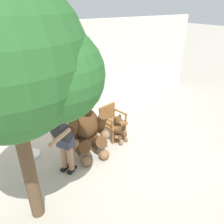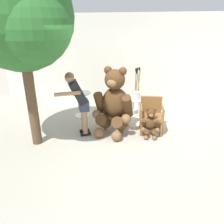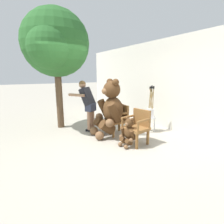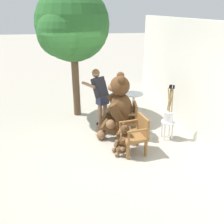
% 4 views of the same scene
% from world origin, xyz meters
% --- Properties ---
extents(ground_plane, '(60.00, 60.00, 0.00)m').
position_xyz_m(ground_plane, '(0.00, 0.00, 0.00)').
color(ground_plane, '#A8A091').
extents(back_wall, '(10.00, 0.16, 2.80)m').
position_xyz_m(back_wall, '(0.00, 2.40, 1.40)').
color(back_wall, silver).
rests_on(back_wall, ground).
extents(wooden_chair_left, '(0.61, 0.57, 0.86)m').
position_xyz_m(wooden_chair_left, '(-0.43, 0.74, 0.46)').
color(wooden_chair_left, brown).
rests_on(wooden_chair_left, ground).
extents(wooden_chair_right, '(0.65, 0.61, 0.86)m').
position_xyz_m(wooden_chair_right, '(0.43, 0.74, 0.46)').
color(wooden_chair_right, brown).
rests_on(wooden_chair_right, ground).
extents(teddy_bear_large, '(0.97, 0.95, 1.61)m').
position_xyz_m(teddy_bear_large, '(-0.45, 0.47, 0.79)').
color(teddy_bear_large, '#4C3019').
rests_on(teddy_bear_large, ground).
extents(teddy_bear_small, '(0.44, 0.44, 0.72)m').
position_xyz_m(teddy_bear_small, '(0.44, 0.46, 0.35)').
color(teddy_bear_small, '#4C3019').
rests_on(teddy_bear_small, ground).
extents(person_visitor, '(0.65, 0.72, 1.54)m').
position_xyz_m(person_visitor, '(-1.19, 0.11, 0.91)').
color(person_visitor, black).
rests_on(person_visitor, ground).
extents(white_stool, '(0.34, 0.34, 0.46)m').
position_xyz_m(white_stool, '(-0.10, 1.67, 0.36)').
color(white_stool, silver).
rests_on(white_stool, ground).
extents(brush_bucket, '(0.22, 0.22, 0.95)m').
position_xyz_m(brush_bucket, '(-0.10, 1.67, 0.67)').
color(brush_bucket, white).
rests_on(brush_bucket, white_stool).
extents(round_side_table, '(0.56, 0.56, 0.72)m').
position_xyz_m(round_side_table, '(-1.59, 1.14, 0.45)').
color(round_side_table, silver).
rests_on(round_side_table, ground).
extents(patio_tree, '(2.12, 2.02, 3.65)m').
position_xyz_m(patio_tree, '(-1.89, -0.58, 2.59)').
color(patio_tree, brown).
rests_on(patio_tree, ground).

